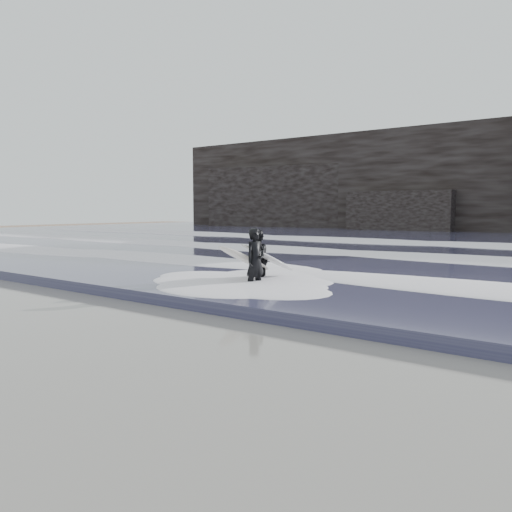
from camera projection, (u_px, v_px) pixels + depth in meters
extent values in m
plane|color=#8E6648|center=(38.00, 330.00, 9.63)|extent=(120.00, 120.00, 0.00)
cube|color=#343350|center=(451.00, 242.00, 32.93)|extent=(90.00, 52.00, 0.30)
cube|color=black|center=(503.00, 180.00, 46.13)|extent=(70.00, 9.00, 10.00)
ellipsoid|color=white|center=(288.00, 266.00, 16.83)|extent=(60.00, 3.20, 0.20)
ellipsoid|color=white|center=(372.00, 251.00, 22.45)|extent=(60.00, 4.00, 0.24)
ellipsoid|color=white|center=(433.00, 240.00, 29.68)|extent=(60.00, 4.80, 0.30)
imported|color=black|center=(255.00, 261.00, 13.68)|extent=(0.53, 0.72, 1.81)
ellipsoid|color=silver|center=(245.00, 259.00, 13.95)|extent=(0.63, 2.22, 0.95)
imported|color=black|center=(256.00, 259.00, 14.56)|extent=(0.98, 1.05, 1.73)
ellipsoid|color=white|center=(268.00, 258.00, 14.31)|extent=(1.09, 1.99, 0.98)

